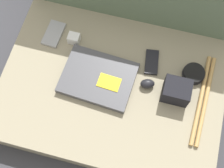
{
  "coord_description": "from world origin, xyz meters",
  "views": [
    {
      "loc": [
        0.12,
        -0.45,
        1.3
      ],
      "look_at": [
        0.0,
        0.0,
        0.13
      ],
      "focal_mm": 50.0,
      "sensor_mm": 36.0,
      "label": 1
    }
  ],
  "objects_px": {
    "speaker_puck": "(194,74)",
    "camera_pouch": "(176,91)",
    "laptop": "(98,78)",
    "computer_mouse": "(147,84)",
    "phone_black": "(54,34)",
    "phone_silver": "(152,62)",
    "charger_brick": "(74,38)"
  },
  "relations": [
    {
      "from": "laptop",
      "to": "computer_mouse",
      "type": "xyz_separation_m",
      "value": [
        0.2,
        0.02,
        0.0
      ]
    },
    {
      "from": "laptop",
      "to": "phone_black",
      "type": "bearing_deg",
      "value": 151.4
    },
    {
      "from": "phone_silver",
      "to": "charger_brick",
      "type": "distance_m",
      "value": 0.35
    },
    {
      "from": "speaker_puck",
      "to": "phone_black",
      "type": "relative_size",
      "value": 0.72
    },
    {
      "from": "speaker_puck",
      "to": "phone_silver",
      "type": "xyz_separation_m",
      "value": [
        -0.18,
        0.01,
        -0.01
      ]
    },
    {
      "from": "laptop",
      "to": "phone_black",
      "type": "xyz_separation_m",
      "value": [
        -0.25,
        0.16,
        -0.01
      ]
    },
    {
      "from": "speaker_puck",
      "to": "camera_pouch",
      "type": "distance_m",
      "value": 0.12
    },
    {
      "from": "laptop",
      "to": "speaker_puck",
      "type": "bearing_deg",
      "value": 21.19
    },
    {
      "from": "speaker_puck",
      "to": "phone_black",
      "type": "distance_m",
      "value": 0.62
    },
    {
      "from": "speaker_puck",
      "to": "phone_silver",
      "type": "height_order",
      "value": "speaker_puck"
    },
    {
      "from": "speaker_puck",
      "to": "phone_black",
      "type": "height_order",
      "value": "speaker_puck"
    },
    {
      "from": "phone_silver",
      "to": "camera_pouch",
      "type": "distance_m",
      "value": 0.17
    },
    {
      "from": "camera_pouch",
      "to": "laptop",
      "type": "bearing_deg",
      "value": -177.62
    },
    {
      "from": "camera_pouch",
      "to": "charger_brick",
      "type": "height_order",
      "value": "camera_pouch"
    },
    {
      "from": "laptop",
      "to": "computer_mouse",
      "type": "height_order",
      "value": "computer_mouse"
    },
    {
      "from": "computer_mouse",
      "to": "camera_pouch",
      "type": "relative_size",
      "value": 0.62
    },
    {
      "from": "speaker_puck",
      "to": "camera_pouch",
      "type": "height_order",
      "value": "camera_pouch"
    },
    {
      "from": "charger_brick",
      "to": "computer_mouse",
      "type": "bearing_deg",
      "value": -19.52
    },
    {
      "from": "laptop",
      "to": "camera_pouch",
      "type": "xyz_separation_m",
      "value": [
        0.32,
        0.01,
        0.03
      ]
    },
    {
      "from": "speaker_puck",
      "to": "laptop",
      "type": "bearing_deg",
      "value": -162.51
    },
    {
      "from": "laptop",
      "to": "camera_pouch",
      "type": "height_order",
      "value": "camera_pouch"
    },
    {
      "from": "phone_black",
      "to": "camera_pouch",
      "type": "distance_m",
      "value": 0.58
    },
    {
      "from": "computer_mouse",
      "to": "charger_brick",
      "type": "relative_size",
      "value": 1.37
    },
    {
      "from": "phone_silver",
      "to": "camera_pouch",
      "type": "bearing_deg",
      "value": -51.9
    },
    {
      "from": "computer_mouse",
      "to": "phone_black",
      "type": "height_order",
      "value": "computer_mouse"
    },
    {
      "from": "camera_pouch",
      "to": "charger_brick",
      "type": "bearing_deg",
      "value": 163.87
    },
    {
      "from": "speaker_puck",
      "to": "phone_silver",
      "type": "relative_size",
      "value": 0.78
    },
    {
      "from": "phone_silver",
      "to": "speaker_puck",
      "type": "bearing_deg",
      "value": -11.39
    },
    {
      "from": "camera_pouch",
      "to": "charger_brick",
      "type": "distance_m",
      "value": 0.49
    },
    {
      "from": "laptop",
      "to": "phone_black",
      "type": "relative_size",
      "value": 2.37
    },
    {
      "from": "computer_mouse",
      "to": "speaker_puck",
      "type": "relative_size",
      "value": 0.72
    },
    {
      "from": "computer_mouse",
      "to": "phone_silver",
      "type": "height_order",
      "value": "computer_mouse"
    }
  ]
}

